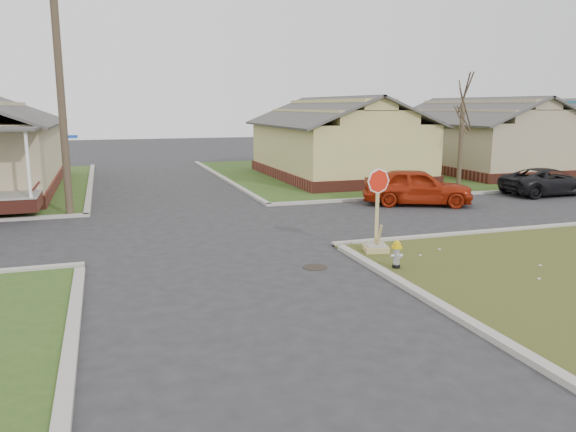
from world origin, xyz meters
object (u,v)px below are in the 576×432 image
object	(u,v)px
utility_pole	(61,91)
dark_pickup	(549,181)
fire_hydrant	(397,253)
stop_sign	(376,234)
red_sedan	(417,187)

from	to	relation	value
utility_pole	dark_pickup	bearing A→B (deg)	-4.05
utility_pole	dark_pickup	world-z (taller)	utility_pole
fire_hydrant	dark_pickup	bearing A→B (deg)	48.15
utility_pole	dark_pickup	distance (m)	21.62
fire_hydrant	stop_sign	size ratio (longest dim) A/B	0.31
utility_pole	stop_sign	distance (m)	12.80
fire_hydrant	dark_pickup	distance (m)	15.57
red_sedan	utility_pole	bearing A→B (deg)	105.99
utility_pole	fire_hydrant	distance (m)	13.84
stop_sign	fire_hydrant	bearing A→B (deg)	-84.23
fire_hydrant	dark_pickup	world-z (taller)	dark_pickup
red_sedan	dark_pickup	xyz separation A→B (m)	(7.33, 0.45, -0.14)
utility_pole	fire_hydrant	bearing A→B (deg)	-50.94
stop_sign	dark_pickup	distance (m)	14.46
red_sedan	dark_pickup	bearing A→B (deg)	-62.44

